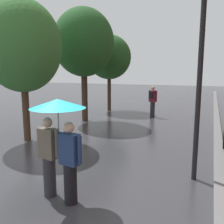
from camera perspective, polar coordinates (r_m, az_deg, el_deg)
The scene contains 8 objects.
ground_plane at distance 5.81m, azimuth -10.89°, elevation -17.46°, with size 80.00×80.00×0.00m, color #38383D.
kerb_strip at distance 14.54m, azimuth 23.03°, elevation -1.30°, with size 0.30×36.00×0.12m, color slate.
street_tree_0 at distance 9.70m, azimuth -20.09°, elevation 14.11°, with size 2.82×2.82×5.16m.
street_tree_1 at distance 12.93m, azimuth -6.59°, elevation 15.61°, with size 3.08×3.08×5.71m.
street_tree_2 at distance 16.15m, azimuth -0.67°, elevation 12.54°, with size 2.80×2.80×4.86m.
couple_under_umbrella at distance 5.01m, azimuth -12.31°, elevation -5.13°, with size 1.15×1.09×2.08m.
street_lamp_post at distance 6.01m, azimuth 19.71°, elevation 9.05°, with size 0.24×0.24×4.52m.
pedestrian_walking_midground at distance 14.07m, azimuth 9.37°, elevation 2.57°, with size 0.53×0.44×1.74m.
Camera 1 is at (2.88, -4.30, 2.63)m, focal length 39.50 mm.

